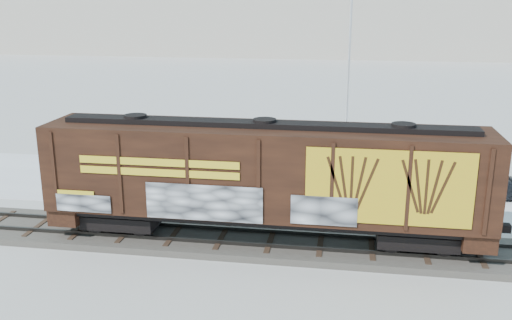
% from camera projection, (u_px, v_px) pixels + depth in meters
% --- Properties ---
extents(ground, '(500.00, 500.00, 0.00)m').
position_uv_depth(ground, '(271.00, 246.00, 23.01)').
color(ground, white).
rests_on(ground, ground).
extents(rail_track, '(50.00, 3.40, 0.43)m').
position_uv_depth(rail_track, '(271.00, 243.00, 22.97)').
color(rail_track, '#59544C').
rests_on(rail_track, ground).
extents(parking_strip, '(40.00, 8.00, 0.03)m').
position_uv_depth(parking_strip, '(290.00, 188.00, 30.13)').
color(parking_strip, white).
rests_on(parking_strip, ground).
extents(hopper_railcar, '(17.18, 3.06, 4.69)m').
position_uv_depth(hopper_railcar, '(264.00, 174.00, 22.22)').
color(hopper_railcar, black).
rests_on(hopper_railcar, rail_track).
extents(flagpole, '(2.30, 0.90, 12.01)m').
position_uv_depth(flagpole, '(350.00, 88.00, 34.25)').
color(flagpole, silver).
rests_on(flagpole, ground).
extents(car_silver, '(4.64, 3.39, 1.47)m').
position_uv_depth(car_silver, '(262.00, 182.00, 28.55)').
color(car_silver, '#ADAFB4').
rests_on(car_silver, parking_strip).
extents(car_white, '(4.76, 3.29, 1.49)m').
position_uv_depth(car_white, '(378.00, 185.00, 28.17)').
color(car_white, silver).
rests_on(car_white, parking_strip).
extents(car_dark, '(5.21, 2.62, 1.45)m').
position_uv_depth(car_dark, '(486.00, 183.00, 28.55)').
color(car_dark, black).
rests_on(car_dark, parking_strip).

